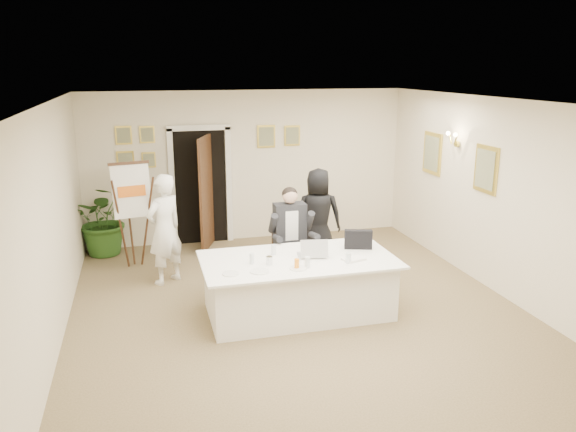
{
  "coord_description": "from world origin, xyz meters",
  "views": [
    {
      "loc": [
        -1.93,
        -6.74,
        3.24
      ],
      "look_at": [
        0.01,
        0.6,
        1.19
      ],
      "focal_mm": 35.0,
      "sensor_mm": 36.0,
      "label": 1
    }
  ],
  "objects_px": {
    "standing_man": "(165,229)",
    "laptop_bag": "(358,239)",
    "laptop": "(311,246)",
    "standing_woman": "(318,216)",
    "seated_man": "(291,235)",
    "conference_table": "(298,286)",
    "paper_stack": "(354,259)",
    "oj_glass": "(297,264)",
    "steel_jug": "(269,261)",
    "potted_palm": "(105,219)",
    "flip_chart": "(132,220)"
  },
  "relations": [
    {
      "from": "paper_stack",
      "to": "steel_jug",
      "type": "bearing_deg",
      "value": 174.41
    },
    {
      "from": "standing_man",
      "to": "laptop",
      "type": "relative_size",
      "value": 4.49
    },
    {
      "from": "conference_table",
      "to": "laptop",
      "type": "bearing_deg",
      "value": 17.85
    },
    {
      "from": "standing_woman",
      "to": "laptop",
      "type": "height_order",
      "value": "standing_woman"
    },
    {
      "from": "seated_man",
      "to": "conference_table",
      "type": "bearing_deg",
      "value": -86.51
    },
    {
      "from": "laptop",
      "to": "oj_glass",
      "type": "height_order",
      "value": "laptop"
    },
    {
      "from": "conference_table",
      "to": "laptop_bag",
      "type": "height_order",
      "value": "laptop_bag"
    },
    {
      "from": "seated_man",
      "to": "paper_stack",
      "type": "bearing_deg",
      "value": -56.5
    },
    {
      "from": "paper_stack",
      "to": "flip_chart",
      "type": "bearing_deg",
      "value": 136.55
    },
    {
      "from": "laptop",
      "to": "laptop_bag",
      "type": "bearing_deg",
      "value": 19.45
    },
    {
      "from": "standing_woman",
      "to": "flip_chart",
      "type": "bearing_deg",
      "value": 4.96
    },
    {
      "from": "seated_man",
      "to": "flip_chart",
      "type": "height_order",
      "value": "flip_chart"
    },
    {
      "from": "potted_palm",
      "to": "oj_glass",
      "type": "relative_size",
      "value": 9.75
    },
    {
      "from": "standing_man",
      "to": "potted_palm",
      "type": "bearing_deg",
      "value": -96.41
    },
    {
      "from": "potted_palm",
      "to": "seated_man",
      "type": "bearing_deg",
      "value": -37.58
    },
    {
      "from": "flip_chart",
      "to": "steel_jug",
      "type": "relative_size",
      "value": 15.7
    },
    {
      "from": "potted_palm",
      "to": "laptop_bag",
      "type": "bearing_deg",
      "value": -40.94
    },
    {
      "from": "conference_table",
      "to": "standing_man",
      "type": "height_order",
      "value": "standing_man"
    },
    {
      "from": "standing_man",
      "to": "oj_glass",
      "type": "bearing_deg",
      "value": 91.49
    },
    {
      "from": "paper_stack",
      "to": "potted_palm",
      "type": "bearing_deg",
      "value": 133.31
    },
    {
      "from": "standing_woman",
      "to": "seated_man",
      "type": "bearing_deg",
      "value": 64.03
    },
    {
      "from": "conference_table",
      "to": "laptop",
      "type": "distance_m",
      "value": 0.56
    },
    {
      "from": "standing_man",
      "to": "paper_stack",
      "type": "distance_m",
      "value": 2.96
    },
    {
      "from": "standing_man",
      "to": "laptop_bag",
      "type": "xyz_separation_m",
      "value": [
        2.56,
        -1.4,
        0.06
      ]
    },
    {
      "from": "standing_man",
      "to": "steel_jug",
      "type": "xyz_separation_m",
      "value": [
        1.22,
        -1.72,
        -0.01
      ]
    },
    {
      "from": "potted_palm",
      "to": "conference_table",
      "type": "bearing_deg",
      "value": -51.24
    },
    {
      "from": "standing_man",
      "to": "seated_man",
      "type": "bearing_deg",
      "value": 128.48
    },
    {
      "from": "seated_man",
      "to": "paper_stack",
      "type": "height_order",
      "value": "seated_man"
    },
    {
      "from": "paper_stack",
      "to": "oj_glass",
      "type": "relative_size",
      "value": 2.14
    },
    {
      "from": "standing_woman",
      "to": "steel_jug",
      "type": "height_order",
      "value": "standing_woman"
    },
    {
      "from": "flip_chart",
      "to": "potted_palm",
      "type": "distance_m",
      "value": 0.96
    },
    {
      "from": "oj_glass",
      "to": "steel_jug",
      "type": "xyz_separation_m",
      "value": [
        -0.3,
        0.23,
        -0.01
      ]
    },
    {
      "from": "seated_man",
      "to": "steel_jug",
      "type": "xyz_separation_m",
      "value": [
        -0.61,
        -1.23,
        0.08
      ]
    },
    {
      "from": "seated_man",
      "to": "oj_glass",
      "type": "relative_size",
      "value": 11.58
    },
    {
      "from": "laptop",
      "to": "oj_glass",
      "type": "xyz_separation_m",
      "value": [
        -0.32,
        -0.43,
        -0.07
      ]
    },
    {
      "from": "potted_palm",
      "to": "steel_jug",
      "type": "distance_m",
      "value": 4.01
    },
    {
      "from": "laptop",
      "to": "oj_glass",
      "type": "bearing_deg",
      "value": -117.32
    },
    {
      "from": "standing_man",
      "to": "laptop",
      "type": "distance_m",
      "value": 2.39
    },
    {
      "from": "standing_woman",
      "to": "paper_stack",
      "type": "xyz_separation_m",
      "value": [
        -0.2,
        -2.14,
        -0.01
      ]
    },
    {
      "from": "standing_woman",
      "to": "steel_jug",
      "type": "relative_size",
      "value": 14.56
    },
    {
      "from": "conference_table",
      "to": "seated_man",
      "type": "bearing_deg",
      "value": 80.32
    },
    {
      "from": "potted_palm",
      "to": "steel_jug",
      "type": "bearing_deg",
      "value": -57.18
    },
    {
      "from": "seated_man",
      "to": "steel_jug",
      "type": "bearing_deg",
      "value": -103.27
    },
    {
      "from": "potted_palm",
      "to": "standing_woman",
      "type": "bearing_deg",
      "value": -20.96
    },
    {
      "from": "seated_man",
      "to": "paper_stack",
      "type": "xyz_separation_m",
      "value": [
        0.49,
        -1.33,
        0.04
      ]
    },
    {
      "from": "conference_table",
      "to": "paper_stack",
      "type": "distance_m",
      "value": 0.82
    },
    {
      "from": "potted_palm",
      "to": "laptop",
      "type": "distance_m",
      "value": 4.23
    },
    {
      "from": "flip_chart",
      "to": "potted_palm",
      "type": "bearing_deg",
      "value": 119.99
    },
    {
      "from": "potted_palm",
      "to": "steel_jug",
      "type": "xyz_separation_m",
      "value": [
        2.17,
        -3.36,
        0.2
      ]
    },
    {
      "from": "laptop_bag",
      "to": "standing_man",
      "type": "bearing_deg",
      "value": 168.82
    }
  ]
}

